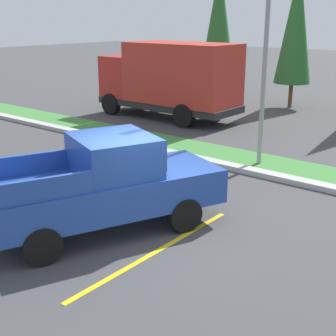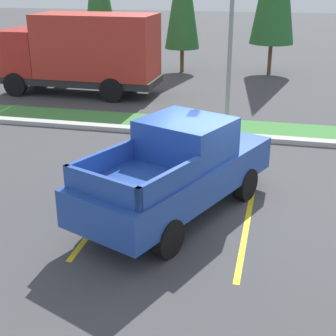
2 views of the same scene
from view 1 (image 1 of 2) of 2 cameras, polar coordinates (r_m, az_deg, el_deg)
The scene contains 10 objects.
ground_plane at distance 10.49m, azimuth -2.48°, elevation -7.63°, with size 120.00×120.00×0.00m, color #424244.
parking_line_near at distance 11.74m, azimuth -12.96°, elevation -5.22°, with size 0.12×4.80×0.01m, color yellow.
parking_line_far at distance 9.68m, azimuth -1.26°, elevation -9.88°, with size 0.12×4.80×0.01m, color yellow.
curb_strip at distance 14.32m, azimuth 10.82°, elevation -0.55°, with size 56.00×0.40×0.15m, color #B2B2AD.
grass_median at distance 15.28m, azimuth 12.79°, elevation 0.30°, with size 56.00×1.80×0.06m, color #42843D.
pickup_truck_main at distance 10.27m, azimuth -7.68°, elevation -2.06°, with size 3.77×5.54×2.10m.
cargo_truck_distant at distance 21.76m, azimuth 0.25°, elevation 10.75°, with size 6.83×2.57×3.40m.
street_light at distance 14.53m, azimuth 11.41°, elevation 15.15°, with size 0.24×1.49×6.75m.
cypress_tree_leftmost at distance 27.35m, azimuth 6.09°, elevation 17.19°, with size 1.89×1.89×7.27m.
cypress_tree_left_inner at distance 25.10m, azimuth 15.08°, elevation 16.28°, with size 1.82×1.82×6.98m.
Camera 1 is at (6.30, -7.09, 4.49)m, focal length 50.88 mm.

